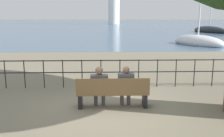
% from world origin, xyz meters
% --- Properties ---
extents(ground_plane, '(1000.00, 1000.00, 0.00)m').
position_xyz_m(ground_plane, '(0.00, 0.00, 0.00)').
color(ground_plane, '#7A705B').
extents(harbor_water, '(600.00, 300.00, 0.01)m').
position_xyz_m(harbor_water, '(0.00, 161.88, 0.00)').
color(harbor_water, '#47607A').
rests_on(harbor_water, ground_plane).
extents(park_bench, '(2.08, 0.45, 0.90)m').
position_xyz_m(park_bench, '(0.00, -0.07, 0.44)').
color(park_bench, brown).
rests_on(park_bench, ground_plane).
extents(seated_person_left, '(0.50, 0.35, 1.21)m').
position_xyz_m(seated_person_left, '(-0.38, 0.01, 0.67)').
color(seated_person_left, '#4C4C51').
rests_on(seated_person_left, ground_plane).
extents(seated_person_right, '(0.45, 0.35, 1.21)m').
position_xyz_m(seated_person_right, '(0.38, 0.01, 0.67)').
color(seated_person_right, '#4C4C51').
rests_on(seated_person_right, ground_plane).
extents(promenade_railing, '(13.40, 0.04, 1.05)m').
position_xyz_m(promenade_railing, '(-0.00, 2.11, 0.69)').
color(promenade_railing, black).
rests_on(promenade_railing, ground_plane).
extents(sailboat_0, '(4.76, 6.40, 9.34)m').
position_xyz_m(sailboat_0, '(8.88, 16.81, 0.31)').
color(sailboat_0, silver).
rests_on(sailboat_0, ground_plane).
extents(sailboat_3, '(4.40, 8.82, 7.73)m').
position_xyz_m(sailboat_3, '(18.67, 37.15, 0.34)').
color(sailboat_3, black).
rests_on(sailboat_3, ground_plane).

